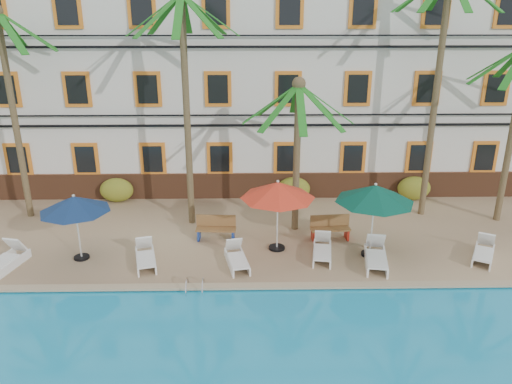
{
  "coord_description": "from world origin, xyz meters",
  "views": [
    {
      "loc": [
        -0.27,
        -14.6,
        8.54
      ],
      "look_at": [
        0.06,
        3.0,
        2.0
      ],
      "focal_mm": 35.0,
      "sensor_mm": 36.0,
      "label": 1
    }
  ],
  "objects_px": {
    "umbrella_blue": "(75,204)",
    "umbrella_green": "(375,194)",
    "bench_left": "(216,227)",
    "palm_c": "(297,133)",
    "lounger_e": "(376,256)",
    "lounger_d": "(322,250)",
    "pool_ladder": "(195,289)",
    "palm_d": "(439,67)",
    "lounger_c": "(237,258)",
    "bench_right": "(330,227)",
    "umbrella_red": "(278,190)",
    "lounger_b": "(145,256)",
    "lounger_a": "(5,260)",
    "palm_b": "(185,82)",
    "lounger_f": "(484,252)",
    "palm_a": "(9,88)"
  },
  "relations": [
    {
      "from": "lounger_b",
      "to": "bench_right",
      "type": "distance_m",
      "value": 6.88
    },
    {
      "from": "umbrella_green",
      "to": "bench_left",
      "type": "relative_size",
      "value": 1.79
    },
    {
      "from": "palm_a",
      "to": "lounger_d",
      "type": "relative_size",
      "value": 4.61
    },
    {
      "from": "umbrella_green",
      "to": "pool_ladder",
      "type": "relative_size",
      "value": 3.67
    },
    {
      "from": "umbrella_blue",
      "to": "lounger_b",
      "type": "distance_m",
      "value": 2.96
    },
    {
      "from": "umbrella_blue",
      "to": "umbrella_green",
      "type": "distance_m",
      "value": 10.19
    },
    {
      "from": "palm_d",
      "to": "lounger_e",
      "type": "bearing_deg",
      "value": -124.62
    },
    {
      "from": "lounger_b",
      "to": "lounger_a",
      "type": "bearing_deg",
      "value": -177.29
    },
    {
      "from": "palm_d",
      "to": "lounger_b",
      "type": "distance_m",
      "value": 13.11
    },
    {
      "from": "umbrella_blue",
      "to": "lounger_d",
      "type": "height_order",
      "value": "umbrella_blue"
    },
    {
      "from": "umbrella_red",
      "to": "lounger_c",
      "type": "height_order",
      "value": "umbrella_red"
    },
    {
      "from": "palm_d",
      "to": "lounger_b",
      "type": "height_order",
      "value": "palm_d"
    },
    {
      "from": "palm_c",
      "to": "lounger_c",
      "type": "height_order",
      "value": "palm_c"
    },
    {
      "from": "bench_left",
      "to": "pool_ladder",
      "type": "relative_size",
      "value": 2.05
    },
    {
      "from": "umbrella_blue",
      "to": "bench_left",
      "type": "bearing_deg",
      "value": 17.87
    },
    {
      "from": "bench_right",
      "to": "pool_ladder",
      "type": "distance_m",
      "value": 5.97
    },
    {
      "from": "lounger_c",
      "to": "pool_ladder",
      "type": "bearing_deg",
      "value": -129.26
    },
    {
      "from": "bench_right",
      "to": "lounger_d",
      "type": "bearing_deg",
      "value": -108.49
    },
    {
      "from": "umbrella_red",
      "to": "lounger_a",
      "type": "relative_size",
      "value": 1.33
    },
    {
      "from": "palm_c",
      "to": "lounger_e",
      "type": "xyz_separation_m",
      "value": [
        2.51,
        -2.96,
        -3.61
      ]
    },
    {
      "from": "palm_a",
      "to": "lounger_f",
      "type": "relative_size",
      "value": 4.65
    },
    {
      "from": "palm_d",
      "to": "pool_ladder",
      "type": "height_order",
      "value": "palm_d"
    },
    {
      "from": "lounger_c",
      "to": "lounger_b",
      "type": "bearing_deg",
      "value": 177.26
    },
    {
      "from": "palm_d",
      "to": "lounger_c",
      "type": "bearing_deg",
      "value": -150.77
    },
    {
      "from": "umbrella_green",
      "to": "palm_c",
      "type": "bearing_deg",
      "value": 136.83
    },
    {
      "from": "umbrella_red",
      "to": "bench_left",
      "type": "height_order",
      "value": "umbrella_red"
    },
    {
      "from": "palm_c",
      "to": "lounger_f",
      "type": "distance_m",
      "value": 7.81
    },
    {
      "from": "lounger_c",
      "to": "lounger_d",
      "type": "xyz_separation_m",
      "value": [
        3.0,
        0.54,
        0.01
      ]
    },
    {
      "from": "lounger_b",
      "to": "palm_d",
      "type": "bearing_deg",
      "value": 21.08
    },
    {
      "from": "lounger_a",
      "to": "lounger_e",
      "type": "bearing_deg",
      "value": 0.22
    },
    {
      "from": "umbrella_green",
      "to": "pool_ladder",
      "type": "height_order",
      "value": "umbrella_green"
    },
    {
      "from": "lounger_e",
      "to": "palm_c",
      "type": "bearing_deg",
      "value": 130.33
    },
    {
      "from": "lounger_c",
      "to": "palm_a",
      "type": "bearing_deg",
      "value": 153.2
    },
    {
      "from": "palm_d",
      "to": "lounger_e",
      "type": "distance_m",
      "value": 7.91
    },
    {
      "from": "bench_left",
      "to": "lounger_a",
      "type": "bearing_deg",
      "value": -163.03
    },
    {
      "from": "lounger_a",
      "to": "palm_b",
      "type": "bearing_deg",
      "value": 32.19
    },
    {
      "from": "palm_d",
      "to": "lounger_c",
      "type": "relative_size",
      "value": 5.44
    },
    {
      "from": "lounger_a",
      "to": "pool_ladder",
      "type": "bearing_deg",
      "value": -12.84
    },
    {
      "from": "lounger_b",
      "to": "bench_left",
      "type": "xyz_separation_m",
      "value": [
        2.32,
        1.91,
        0.2
      ]
    },
    {
      "from": "lounger_b",
      "to": "lounger_f",
      "type": "height_order",
      "value": "lounger_b"
    },
    {
      "from": "umbrella_blue",
      "to": "bench_right",
      "type": "bearing_deg",
      "value": 9.12
    },
    {
      "from": "lounger_d",
      "to": "lounger_f",
      "type": "height_order",
      "value": "lounger_d"
    },
    {
      "from": "bench_right",
      "to": "umbrella_red",
      "type": "bearing_deg",
      "value": -158.04
    },
    {
      "from": "palm_b",
      "to": "lounger_f",
      "type": "bearing_deg",
      "value": -17.71
    },
    {
      "from": "lounger_f",
      "to": "bench_left",
      "type": "xyz_separation_m",
      "value": [
        -9.45,
        1.78,
        0.2
      ]
    },
    {
      "from": "lounger_e",
      "to": "bench_right",
      "type": "height_order",
      "value": "bench_right"
    },
    {
      "from": "palm_a",
      "to": "palm_c",
      "type": "distance_m",
      "value": 11.25
    },
    {
      "from": "palm_b",
      "to": "bench_left",
      "type": "distance_m",
      "value": 5.56
    },
    {
      "from": "bench_left",
      "to": "bench_right",
      "type": "bearing_deg",
      "value": -0.8
    },
    {
      "from": "palm_a",
      "to": "lounger_f",
      "type": "height_order",
      "value": "palm_a"
    }
  ]
}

